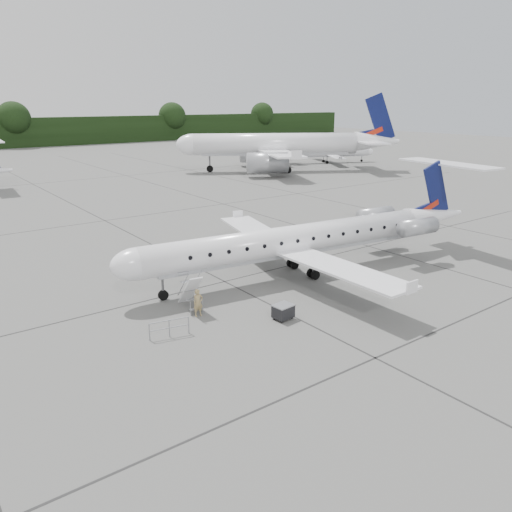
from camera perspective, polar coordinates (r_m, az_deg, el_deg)
ground at (r=35.12m, az=7.09°, el=-3.62°), size 320.00×320.00×0.00m
main_regional_jet at (r=36.31m, az=4.12°, el=3.43°), size 32.01×24.88×7.57m
airstair at (r=31.28m, az=-7.55°, el=-3.98°), size 1.13×2.30×2.37m
passenger at (r=30.32m, az=-6.63°, el=-5.33°), size 0.65×0.45×1.71m
safety_railing at (r=28.09m, az=-9.87°, el=-8.18°), size 2.17×0.55×1.00m
baggage_cart at (r=29.89m, az=3.13°, el=-6.34°), size 1.21×1.02×0.97m
bg_narrowbody at (r=93.16m, az=2.25°, el=13.85°), size 46.92×43.09×13.73m
bg_regional_right at (r=107.62m, az=8.38°, el=12.04°), size 26.75×23.49×5.83m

